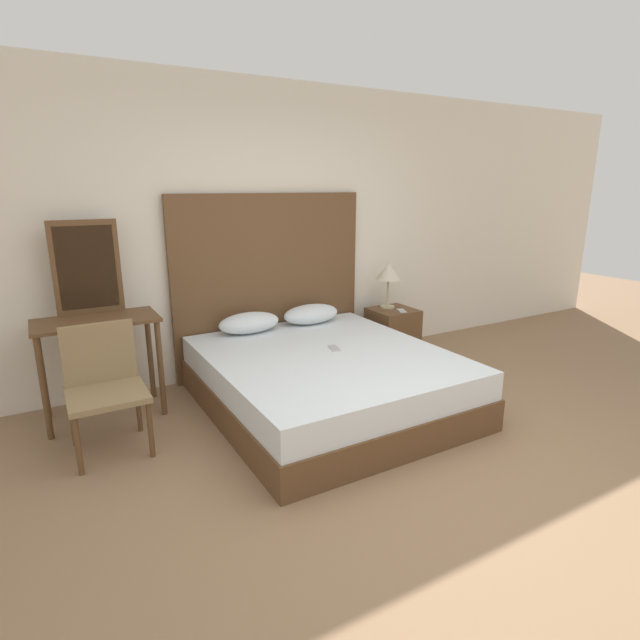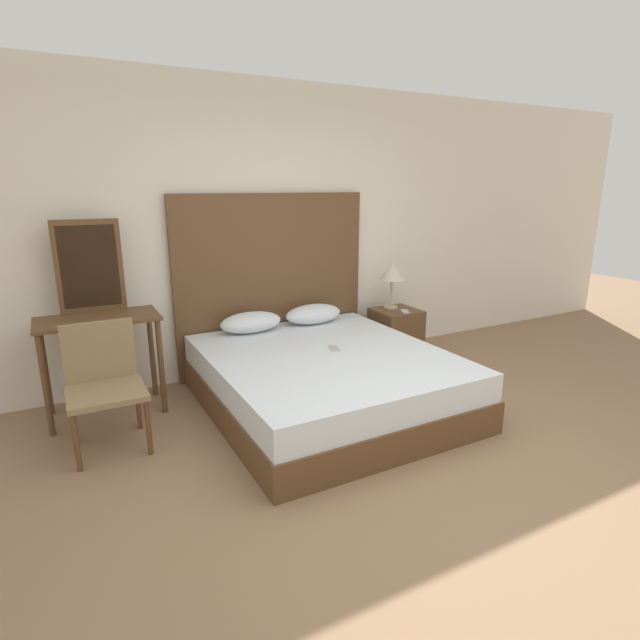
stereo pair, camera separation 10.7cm
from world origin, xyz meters
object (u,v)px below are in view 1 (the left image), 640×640
Objects in this scene: phone_on_nightstand at (402,311)px; bed at (326,380)px; phone_on_bed at (334,348)px; table_lamp at (389,273)px; vanity_desk at (98,339)px; nightstand at (392,333)px; chair at (104,381)px.

bed is at bearing -154.12° from phone_on_nightstand.
table_lamp is (1.12, 0.75, 0.42)m from phone_on_bed.
bed is 12.79× the size of phone_on_bed.
bed is 2.33× the size of vanity_desk.
vanity_desk is at bearing 159.01° from phone_on_bed.
nightstand is 2.87m from vanity_desk.
bed is 1.67m from chair.
chair reaches higher than phone_on_nightstand.
table_lamp is 2.96m from chair.
table_lamp reaches higher than bed.
chair is (-1.64, 0.20, 0.26)m from bed.
chair is (-0.04, -0.51, -0.15)m from vanity_desk.
table_lamp is at bearing 99.93° from phone_on_nightstand.
phone_on_nightstand is 2.87m from vanity_desk.
table_lamp reaches higher than phone_on_nightstand.
bed is 1.61m from table_lamp.
nightstand is (1.24, 0.72, 0.03)m from bed.
chair is at bearing -168.02° from table_lamp.
table_lamp reaches higher than vanity_desk.
bed is at bearing -146.64° from table_lamp.
phone_on_nightstand is 0.19× the size of chair.
phone_on_bed is at bearing -146.10° from table_lamp.
table_lamp is 2.84m from vanity_desk.
table_lamp is 0.42m from phone_on_nightstand.
vanity_desk is (-2.84, -0.01, 0.38)m from nightstand.
nightstand is at bearing 102.51° from phone_on_nightstand.
table_lamp is at bearing 33.36° from bed.
phone_on_nightstand is (1.26, 0.61, 0.30)m from bed.
vanity_desk is at bearing -178.10° from table_lamp.
nightstand is at bearing 10.27° from chair.
bed is at bearing -6.91° from chair.
vanity_desk is (-1.60, 0.71, 0.41)m from bed.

